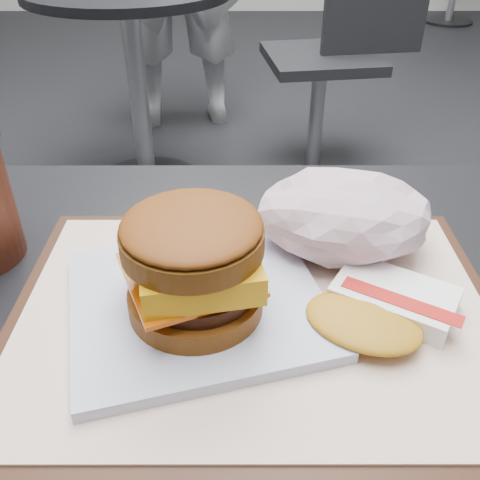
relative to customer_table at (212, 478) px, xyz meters
name	(u,v)px	position (x,y,z in m)	size (l,w,h in m)	color
customer_table	(212,478)	(0.00, 0.00, 0.00)	(0.80, 0.60, 0.77)	#A5A5AA
serving_tray	(255,320)	(0.04, 0.01, 0.20)	(0.38, 0.28, 0.02)	black
breakfast_sandwich	(195,274)	(-0.01, 0.01, 0.24)	(0.23, 0.21, 0.09)	white
hash_brown	(381,308)	(0.13, 0.01, 0.22)	(0.14, 0.12, 0.02)	white
crumpled_wrapper	(345,215)	(0.12, 0.10, 0.24)	(0.15, 0.12, 0.07)	silver
neighbor_table	(133,48)	(-0.35, 1.65, -0.03)	(0.70, 0.70, 0.75)	black
neighbor_chair	(340,45)	(0.42, 1.84, -0.07)	(0.63, 0.48, 0.88)	#97979C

